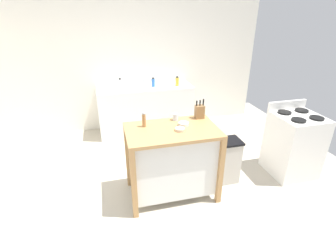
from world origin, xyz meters
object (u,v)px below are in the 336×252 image
knife_block (200,111)px  bottle_hand_soap (120,83)px  trash_bin (226,161)px  bottle_spray_cleaner (153,82)px  bowl_ceramic_wide (180,129)px  sink_faucet (143,79)px  kitchen_island (172,159)px  bowl_stoneware_deep (184,124)px  pepper_grinder (144,120)px  stove (293,144)px  drinking_cup (175,117)px  bottle_dish_soap (177,82)px

knife_block → bottle_hand_soap: bearing=115.9°
trash_bin → bottle_spray_cleaner: bearing=108.6°
bowl_ceramic_wide → bottle_hand_soap: bottle_hand_soap is taller
knife_block → bowl_ceramic_wide: (-0.35, -0.30, -0.07)m
sink_faucet → bottle_hand_soap: 0.45m
kitchen_island → bowl_stoneware_deep: size_ratio=8.85×
pepper_grinder → stove: size_ratio=0.18×
drinking_cup → bottle_spray_cleaner: (0.05, 1.69, -0.00)m
trash_bin → sink_faucet: sink_faucet is taller
bowl_stoneware_deep → stove: 1.71m
kitchen_island → bowl_stoneware_deep: bowl_stoneware_deep is taller
pepper_grinder → drinking_cup: bearing=13.6°
bowl_ceramic_wide → bowl_stoneware_deep: (0.08, 0.13, 0.00)m
bottle_hand_soap → bottle_dish_soap: 1.05m
bottle_spray_cleaner → trash_bin: bearing=-71.4°
pepper_grinder → trash_bin: size_ratio=0.29×
trash_bin → bottle_hand_soap: bottle_hand_soap is taller
sink_faucet → stove: 2.79m
bottle_hand_soap → kitchen_island: bearing=-77.7°
kitchen_island → knife_block: size_ratio=4.34×
drinking_cup → bottle_spray_cleaner: bearing=88.2°
sink_faucet → bottle_dish_soap: sink_faucet is taller
bottle_dish_soap → bottle_spray_cleaner: bottle_dish_soap is taller
pepper_grinder → bowl_stoneware_deep: bearing=-10.1°
bowl_stoneware_deep → drinking_cup: drinking_cup is taller
sink_faucet → pepper_grinder: bearing=-99.0°
bowl_ceramic_wide → trash_bin: bowl_ceramic_wide is taller
knife_block → drinking_cup: bearing=178.1°
pepper_grinder → sink_faucet: bearing=81.0°
bowl_ceramic_wide → bottle_dish_soap: 2.00m
bottle_spray_cleaner → bottle_dish_soap: bearing=-9.4°
trash_bin → kitchen_island: bearing=-174.0°
knife_block → stove: bearing=-8.1°
knife_block → sink_faucet: (-0.42, 1.87, -0.01)m
bowl_stoneware_deep → bottle_dish_soap: 1.86m
sink_faucet → bottle_hand_soap: (-0.44, -0.09, -0.03)m
bowl_ceramic_wide → drinking_cup: bearing=84.2°
bottle_spray_cleaner → drinking_cup: bearing=-91.8°
knife_block → trash_bin: bearing=-23.2°
bowl_ceramic_wide → bottle_spray_cleaner: bearing=87.6°
kitchen_island → sink_faucet: size_ratio=4.96×
pepper_grinder → stove: (2.10, -0.11, -0.56)m
kitchen_island → bottle_spray_cleaner: 2.00m
trash_bin → bottle_spray_cleaner: bottle_spray_cleaner is taller
knife_block → bottle_dish_soap: size_ratio=1.40×
bowl_ceramic_wide → bottle_spray_cleaner: (0.08, 2.00, 0.03)m
drinking_cup → bottle_spray_cleaner: size_ratio=0.53×
bowl_ceramic_wide → drinking_cup: size_ratio=1.28×
bowl_ceramic_wide → kitchen_island: bearing=141.2°
bowl_stoneware_deep → knife_block: bearing=32.9°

